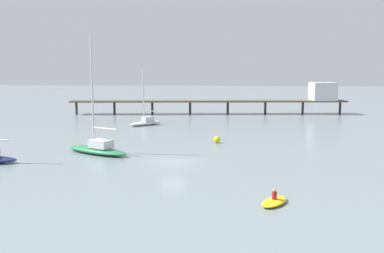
# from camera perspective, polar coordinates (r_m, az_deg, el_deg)

# --- Properties ---
(ground_plane) EXTENTS (400.00, 400.00, 0.00)m
(ground_plane) POSITION_cam_1_polar(r_m,az_deg,el_deg) (44.72, -2.52, -4.78)
(ground_plane) COLOR gray
(pier) EXTENTS (58.62, 11.86, 6.76)m
(pier) POSITION_cam_1_polar(r_m,az_deg,el_deg) (93.25, 10.60, 4.03)
(pier) COLOR brown
(pier) RESTS_ON ground_plane
(sailboat_green) EXTENTS (8.96, 6.16, 13.30)m
(sailboat_green) POSITION_cam_1_polar(r_m,az_deg,el_deg) (50.14, -12.49, -2.71)
(sailboat_green) COLOR #287F4C
(sailboat_green) RESTS_ON ground_plane
(sailboat_white) EXTENTS (5.40, 5.99, 9.71)m
(sailboat_white) POSITION_cam_1_polar(r_m,az_deg,el_deg) (74.00, -6.19, 0.69)
(sailboat_white) COLOR white
(sailboat_white) RESTS_ON ground_plane
(dinghy_yellow) EXTENTS (2.67, 3.40, 1.14)m
(dinghy_yellow) POSITION_cam_1_polar(r_m,az_deg,el_deg) (31.80, 10.91, -9.76)
(dinghy_yellow) COLOR yellow
(dinghy_yellow) RESTS_ON ground_plane
(mooring_buoy_near) EXTENTS (0.89, 0.89, 0.89)m
(mooring_buoy_near) POSITION_cam_1_polar(r_m,az_deg,el_deg) (56.14, 3.35, -1.75)
(mooring_buoy_near) COLOR yellow
(mooring_buoy_near) RESTS_ON ground_plane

